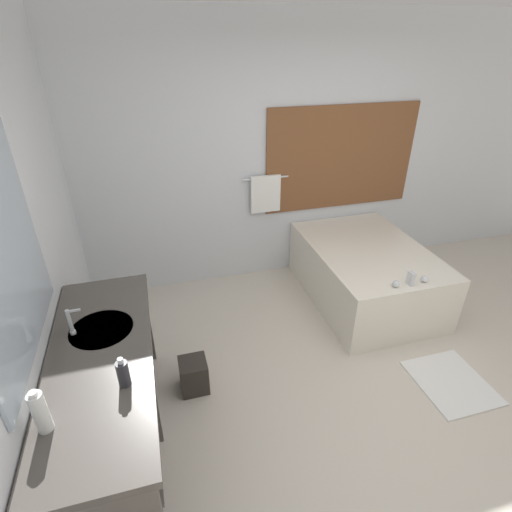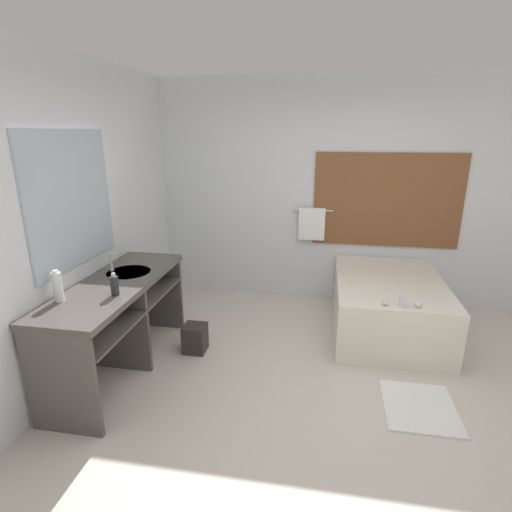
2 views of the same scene
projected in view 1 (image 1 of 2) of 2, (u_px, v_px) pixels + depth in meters
The scene contains 9 objects.
ground_plane at pixel (387, 414), 2.97m from camera, with size 16.00×16.00×0.00m, color beige.
wall_back_with_blinds at pixel (293, 155), 4.18m from camera, with size 7.40×0.13×2.70m.
vanity_counter at pixel (107, 378), 2.44m from camera, with size 0.60×1.70×0.84m.
sink_faucet at pixel (71, 322), 2.44m from camera, with size 0.09×0.04×0.18m.
bathtub at pixel (366, 271), 4.12m from camera, with size 1.09×1.56×0.71m.
water_bottle_1 at pixel (40, 412), 1.83m from camera, with size 0.07×0.07×0.25m.
soap_dispenser at pixel (123, 373), 2.09m from camera, with size 0.06×0.06×0.18m.
waste_bin at pixel (194, 375), 3.12m from camera, with size 0.21×0.21×0.27m.
bath_mat at pixel (451, 382), 3.22m from camera, with size 0.55×0.62×0.02m.
Camera 1 is at (-1.48, -1.66, 2.49)m, focal length 28.00 mm.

